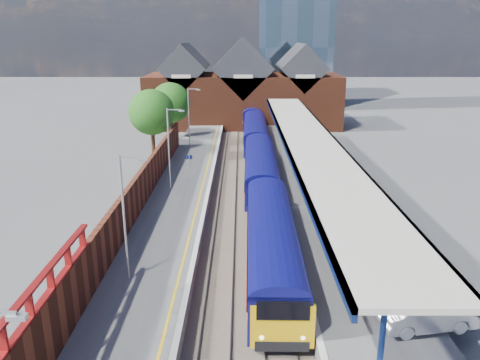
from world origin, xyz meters
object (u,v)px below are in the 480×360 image
at_px(platform_sign, 189,164).
at_px(parked_car_dark, 428,305).
at_px(parked_car_blue, 335,172).
at_px(lamp_post_d, 190,114).
at_px(parked_car_silver, 427,314).
at_px(lamp_post_c, 170,144).
at_px(parked_car_red, 412,294).
at_px(lamp_post_b, 126,211).
at_px(train, 257,147).

xyz_separation_m(platform_sign, parked_car_dark, (13.50, -21.70, -1.04)).
distance_m(parked_car_dark, parked_car_blue, 22.55).
bearing_deg(platform_sign, lamp_post_d, 95.56).
bearing_deg(parked_car_dark, parked_car_silver, 170.65).
height_order(lamp_post_c, parked_car_red, lamp_post_c).
relative_size(lamp_post_b, parked_car_red, 1.57).
bearing_deg(platform_sign, parked_car_dark, -58.11).
height_order(lamp_post_b, platform_sign, lamp_post_b).
distance_m(platform_sign, parked_car_blue, 13.57).
xyz_separation_m(train, platform_sign, (-6.49, -9.26, 0.57)).
xyz_separation_m(parked_car_silver, parked_car_blue, (0.35, 23.40, -0.09)).
relative_size(lamp_post_c, parked_car_red, 1.57).
height_order(platform_sign, parked_car_blue, platform_sign).
bearing_deg(parked_car_blue, parked_car_silver, -164.54).
height_order(lamp_post_c, parked_car_blue, lamp_post_c).
xyz_separation_m(train, lamp_post_c, (-7.86, -11.26, 2.87)).
xyz_separation_m(lamp_post_d, parked_car_red, (14.42, -34.89, -3.23)).
bearing_deg(lamp_post_c, lamp_post_d, 90.00).
relative_size(lamp_post_c, platform_sign, 2.80).
bearing_deg(parked_car_blue, lamp_post_c, 117.17).
distance_m(train, platform_sign, 11.32).
relative_size(lamp_post_d, parked_car_red, 1.57).
distance_m(train, parked_car_silver, 32.50).
distance_m(lamp_post_b, parked_car_silver, 15.55).
bearing_deg(train, parked_car_red, -77.71).
bearing_deg(platform_sign, train, 54.96).
xyz_separation_m(lamp_post_b, lamp_post_d, (0.00, 32.00, 0.00)).
xyz_separation_m(lamp_post_b, parked_car_blue, (14.86, 18.85, -3.36)).
bearing_deg(parked_car_silver, parked_car_red, -6.47).
bearing_deg(lamp_post_b, parked_car_silver, -17.40).
height_order(lamp_post_d, parked_car_red, lamp_post_d).
xyz_separation_m(lamp_post_c, parked_car_silver, (14.51, -20.55, -3.27)).
height_order(platform_sign, parked_car_silver, platform_sign).
distance_m(lamp_post_b, parked_car_dark, 15.68).
xyz_separation_m(lamp_post_c, parked_car_red, (14.42, -18.89, -3.23)).
bearing_deg(lamp_post_d, train, -31.11).
xyz_separation_m(train, parked_car_silver, (6.65, -31.81, -0.40)).
xyz_separation_m(parked_car_silver, parked_car_dark, (0.35, 0.85, -0.07)).
bearing_deg(train, lamp_post_b, -106.08).
height_order(parked_car_silver, parked_car_dark, parked_car_silver).
relative_size(platform_sign, parked_car_red, 0.56).
bearing_deg(parked_car_blue, lamp_post_d, 64.81).
bearing_deg(lamp_post_d, lamp_post_c, -90.00).
xyz_separation_m(platform_sign, parked_car_blue, (13.50, 0.85, -1.06)).
bearing_deg(train, parked_car_blue, -50.20).
height_order(platform_sign, parked_car_dark, platform_sign).
bearing_deg(lamp_post_b, lamp_post_d, 90.00).
distance_m(parked_car_silver, parked_car_blue, 23.40).
relative_size(platform_sign, parked_car_silver, 0.57).
height_order(parked_car_red, parked_car_blue, parked_car_red).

